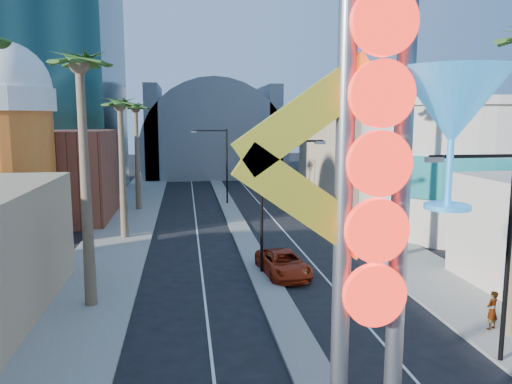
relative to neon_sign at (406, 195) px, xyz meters
The scene contains 19 objects.
sidewalk_west 34.43m from the neon_sign, 107.85° to the left, with size 5.00×100.00×0.15m, color gray.
sidewalk_east 33.97m from the neon_sign, 74.84° to the left, with size 5.00×100.00×0.15m, color gray.
median 35.79m from the neon_sign, 91.33° to the left, with size 1.60×84.00×0.15m, color gray.
brick_filler_west 39.01m from the neon_sign, 115.64° to the left, with size 10.00×10.00×8.00m, color brown.
filler_east 47.58m from the neon_sign, 71.37° to the left, with size 10.00×20.00×10.00m, color tan.
beer_mug 32.39m from the neon_sign, 123.38° to the left, with size 7.00×7.00×14.50m.
turquoise_building 32.10m from the neon_sign, 57.56° to the left, with size 16.60×16.60×10.60m.
canopy 69.11m from the neon_sign, 90.68° to the left, with size 22.00×16.00×22.00m.
neon_sign is the anchor object (origin of this frame).
streetlight_0 17.21m from the neon_sign, 90.90° to the left, with size 3.79×0.25×8.00m.
streetlight_1 41.13m from the neon_sign, 91.90° to the left, with size 3.79×0.25×8.00m.
streetlight_2 8.15m from the neon_sign, 40.46° to the left, with size 3.45×0.25×8.00m.
palm_1 16.70m from the neon_sign, 126.98° to the left, with size 2.40×2.40×12.70m.
palm_2 28.85m from the neon_sign, 109.95° to the left, with size 2.40×2.40×11.20m.
palm_3 40.31m from the neon_sign, 104.11° to the left, with size 2.40×2.40×11.20m.
palm_6 20.89m from the neon_sign, 66.74° to the left, with size 2.40×2.40×11.70m.
palm_7 32.29m from the neon_sign, 75.23° to the left, with size 2.40×2.40×12.70m.
red_pickup 17.87m from the neon_sign, 88.68° to the left, with size 2.34×5.07×1.41m, color #A5270C.
pedestrian_a 12.54m from the neon_sign, 44.78° to the left, with size 0.62×0.40×1.69m, color gray.
Camera 1 is at (-4.35, -8.07, 9.12)m, focal length 35.00 mm.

